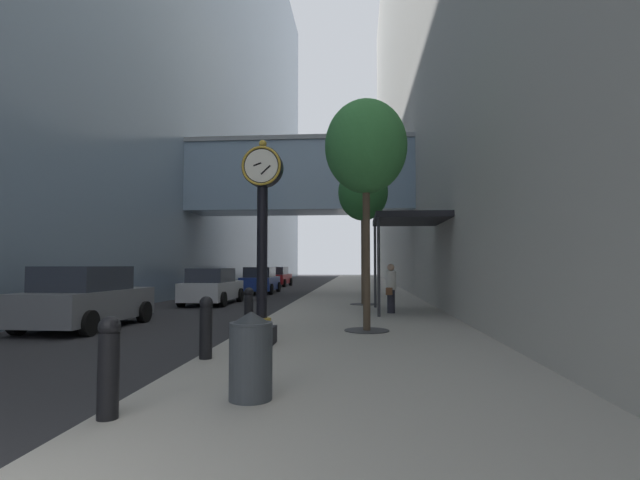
{
  "coord_description": "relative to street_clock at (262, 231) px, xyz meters",
  "views": [
    {
      "loc": [
        2.84,
        -2.11,
        1.75
      ],
      "look_at": [
        0.87,
        21.96,
        3.03
      ],
      "focal_mm": 26.53,
      "sensor_mm": 36.0,
      "label": 1
    }
  ],
  "objects": [
    {
      "name": "car_grey_near",
      "position": [
        -5.54,
        2.96,
        -1.62
      ],
      "size": [
        2.22,
        4.2,
        1.71
      ],
      "color": "slate",
      "rests_on": "ground"
    },
    {
      "name": "building_block_right",
      "position": [
        9.43,
        22.5,
        15.96
      ],
      "size": [
        9.0,
        80.0,
        36.82
      ],
      "color": "#B7B2A8",
      "rests_on": "ground"
    },
    {
      "name": "car_red_mid",
      "position": [
        -4.73,
        28.64,
        -1.68
      ],
      "size": [
        2.18,
        4.2,
        1.59
      ],
      "color": "#AD191E",
      "rests_on": "ground"
    },
    {
      "name": "storefront_awning",
      "position": [
        3.69,
        6.9,
        0.83
      ],
      "size": [
        2.4,
        3.6,
        3.3
      ],
      "color": "black",
      "rests_on": "sidewalk_right"
    },
    {
      "name": "street_clock",
      "position": [
        0.0,
        0.0,
        0.0
      ],
      "size": [
        0.84,
        0.55,
        4.22
      ],
      "color": "black",
      "rests_on": "sidewalk_right"
    },
    {
      "name": "street_tree_near",
      "position": [
        2.18,
        2.1,
        2.22
      ],
      "size": [
        2.05,
        2.05,
        5.75
      ],
      "color": "#333335",
      "rests_on": "sidewalk_right"
    },
    {
      "name": "car_blue_trailing",
      "position": [
        -4.09,
        19.32,
        -1.67
      ],
      "size": [
        2.08,
        4.3,
        1.61
      ],
      "color": "navy",
      "rests_on": "ground"
    },
    {
      "name": "street_tree_mid_near",
      "position": [
        2.18,
        9.83,
        2.26
      ],
      "size": [
        2.05,
        2.05,
        5.79
      ],
      "color": "#333335",
      "rests_on": "sidewalk_right"
    },
    {
      "name": "pedestrian_walking",
      "position": [
        3.06,
        6.41,
        -1.45
      ],
      "size": [
        0.43,
        0.51,
        1.65
      ],
      "color": "#23232D",
      "rests_on": "sidewalk_right"
    },
    {
      "name": "trash_bin",
      "position": [
        0.69,
        -3.95,
        -1.77
      ],
      "size": [
        0.53,
        0.53,
        1.05
      ],
      "color": "#383D42",
      "rests_on": "sidewalk_right"
    },
    {
      "name": "ground_plane",
      "position": [
        -0.85,
        19.5,
        -2.45
      ],
      "size": [
        110.0,
        110.0,
        0.0
      ],
      "primitive_type": "plane",
      "color": "#262628",
      "rests_on": "ground"
    },
    {
      "name": "bollard_second",
      "position": [
        -0.65,
        -1.58,
        -1.75
      ],
      "size": [
        0.23,
        0.23,
        1.07
      ],
      "color": "black",
      "rests_on": "sidewalk_right"
    },
    {
      "name": "bollard_third",
      "position": [
        -0.65,
        1.61,
        -1.75
      ],
      "size": [
        0.23,
        0.23,
        1.07
      ],
      "color": "black",
      "rests_on": "sidewalk_right"
    },
    {
      "name": "sidewalk_right",
      "position": [
        2.04,
        22.5,
        -2.38
      ],
      "size": [
        5.78,
        80.0,
        0.14
      ],
      "primitive_type": "cube",
      "color": "#9E998E",
      "rests_on": "ground"
    },
    {
      "name": "car_silver_far",
      "position": [
        -4.52,
        11.0,
        -1.67
      ],
      "size": [
        1.99,
        4.25,
        1.6
      ],
      "color": "#B7BABF",
      "rests_on": "ground"
    },
    {
      "name": "bollard_nearest",
      "position": [
        -0.65,
        -4.77,
        -1.75
      ],
      "size": [
        0.23,
        0.23,
        1.07
      ],
      "color": "black",
      "rests_on": "sidewalk_right"
    },
    {
      "name": "building_block_left",
      "position": [
        -11.8,
        22.46,
        16.56
      ],
      "size": [
        21.59,
        80.0,
        38.16
      ],
      "color": "slate",
      "rests_on": "ground"
    }
  ]
}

